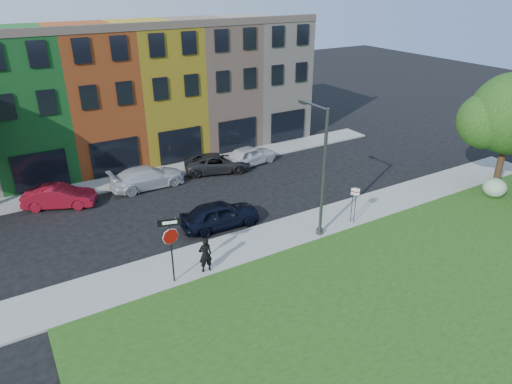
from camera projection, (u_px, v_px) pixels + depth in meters
ground at (304, 264)px, 23.21m from camera, size 120.00×120.00×0.00m
sidewalk_near at (301, 228)px, 26.44m from camera, size 40.00×3.00×0.12m
sidewalk_far at (150, 175)px, 33.45m from camera, size 40.00×2.40×0.12m
grass_park at (510, 276)px, 22.23m from camera, size 40.00×16.00×0.10m
rowhouse_block at (124, 91)px, 36.38m from camera, size 30.00×10.12×10.00m
stop_sign at (171, 238)px, 20.74m from camera, size 1.02×0.33×3.37m
man at (205, 255)px, 22.12m from camera, size 0.74×0.53×1.86m
sedan_near at (220, 214)px, 26.43m from camera, size 2.44×4.85×1.57m
parked_car_red at (59, 196)px, 28.75m from camera, size 4.71×5.46×1.43m
parked_car_silver at (148, 177)px, 31.46m from camera, size 2.33×5.22×1.49m
parked_car_dark at (217, 163)px, 34.03m from camera, size 5.12×6.19×1.35m
parked_car_white at (250, 155)px, 35.25m from camera, size 3.34×5.05×1.51m
street_lamp at (321, 173)px, 24.40m from camera, size 0.40×2.58×7.22m
parking_sign_a at (356, 201)px, 26.33m from camera, size 0.30×0.17×2.31m
parking_sign_b at (353, 200)px, 26.45m from camera, size 0.31×0.13×2.30m
tree_park_a at (512, 115)px, 29.16m from camera, size 6.27×5.48×7.88m
shrub at (495, 188)px, 29.94m from camera, size 1.48×1.48×1.25m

